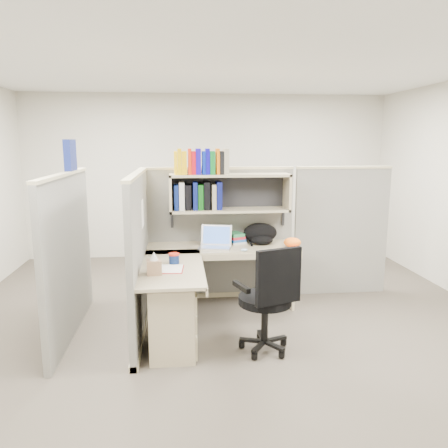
{
  "coord_description": "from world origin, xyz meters",
  "views": [
    {
      "loc": [
        -0.48,
        -4.34,
        1.92
      ],
      "look_at": [
        -0.01,
        0.25,
        1.05
      ],
      "focal_mm": 35.0,
      "sensor_mm": 36.0,
      "label": 1
    }
  ],
  "objects": [
    {
      "name": "task_chair",
      "position": [
        0.29,
        -0.64,
        0.36
      ],
      "size": [
        0.59,
        0.55,
        1.03
      ],
      "color": "black",
      "rests_on": "ground"
    },
    {
      "name": "room_shell",
      "position": [
        0.0,
        0.0,
        1.62
      ],
      "size": [
        6.0,
        6.0,
        6.0
      ],
      "color": "#BBB8A9",
      "rests_on": "ground"
    },
    {
      "name": "book_stack",
      "position": [
        0.17,
        0.74,
        0.79
      ],
      "size": [
        0.26,
        0.29,
        0.12
      ],
      "primitive_type": null,
      "rotation": [
        0.0,
        0.0,
        0.37
      ],
      "color": "gray",
      "rests_on": "desk"
    },
    {
      "name": "desk",
      "position": [
        -0.41,
        -0.29,
        0.44
      ],
      "size": [
        1.74,
        1.75,
        0.73
      ],
      "color": "gray",
      "rests_on": "ground"
    },
    {
      "name": "cubicle",
      "position": [
        -0.37,
        0.45,
        0.91
      ],
      "size": [
        3.79,
        1.84,
        1.95
      ],
      "color": "#63625E",
      "rests_on": "ground"
    },
    {
      "name": "paper_cup",
      "position": [
        -0.03,
        0.7,
        0.78
      ],
      "size": [
        0.1,
        0.1,
        0.11
      ],
      "primitive_type": "cylinder",
      "rotation": [
        0.0,
        0.0,
        -0.33
      ],
      "color": "white",
      "rests_on": "desk"
    },
    {
      "name": "snack_canister",
      "position": [
        -0.55,
        -0.11,
        0.79
      ],
      "size": [
        0.11,
        0.11,
        0.11
      ],
      "color": "#0D1F4E",
      "rests_on": "desk"
    },
    {
      "name": "ground",
      "position": [
        0.0,
        0.0,
        0.0
      ],
      "size": [
        6.0,
        6.0,
        0.0
      ],
      "primitive_type": "plane",
      "color": "#332D27",
      "rests_on": "ground"
    },
    {
      "name": "loose_paper",
      "position": [
        -0.58,
        -0.29,
        0.73
      ],
      "size": [
        0.23,
        0.3,
        0.0
      ],
      "primitive_type": null,
      "rotation": [
        0.0,
        0.0,
        -0.08
      ],
      "color": "white",
      "rests_on": "desk"
    },
    {
      "name": "orange_cap",
      "position": [
        0.8,
        0.45,
        0.78
      ],
      "size": [
        0.21,
        0.24,
        0.11
      ],
      "primitive_type": null,
      "rotation": [
        0.0,
        0.0,
        -0.05
      ],
      "color": "orange",
      "rests_on": "desk"
    },
    {
      "name": "mouse",
      "position": [
        0.22,
        0.32,
        0.75
      ],
      "size": [
        0.09,
        0.07,
        0.03
      ],
      "primitive_type": "ellipsoid",
      "rotation": [
        0.0,
        0.0,
        0.28
      ],
      "color": "#96BBD4",
      "rests_on": "desk"
    },
    {
      "name": "backpack",
      "position": [
        0.47,
        0.67,
        0.85
      ],
      "size": [
        0.49,
        0.44,
        0.24
      ],
      "primitive_type": null,
      "rotation": [
        0.0,
        0.0,
        -0.37
      ],
      "color": "black",
      "rests_on": "desk"
    },
    {
      "name": "laptop",
      "position": [
        -0.09,
        0.5,
        0.86
      ],
      "size": [
        0.43,
        0.43,
        0.26
      ],
      "primitive_type": null,
      "rotation": [
        0.0,
        0.0,
        -0.23
      ],
      "color": "silver",
      "rests_on": "desk"
    },
    {
      "name": "tissue_box",
      "position": [
        -0.73,
        -0.45,
        0.84
      ],
      "size": [
        0.14,
        0.14,
        0.21
      ],
      "primitive_type": null,
      "rotation": [
        0.0,
        0.0,
        0.09
      ],
      "color": "#A17A5B",
      "rests_on": "desk"
    }
  ]
}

